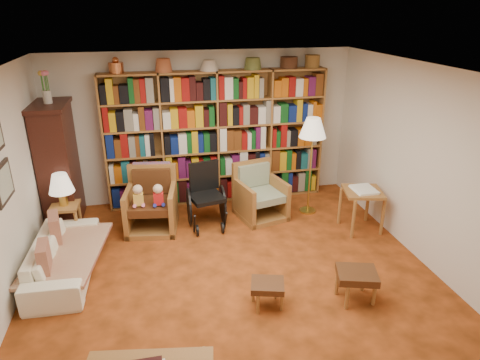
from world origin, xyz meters
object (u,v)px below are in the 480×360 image
object	(u,v)px
armchair_leather	(151,203)
wheelchair	(206,197)
side_table_lamp	(66,214)
footstool_b	(357,277)
floor_lamp	(313,132)
side_table_papers	(362,197)
armchair_sage	(259,196)
sofa	(64,256)
footstool_a	(268,287)

from	to	relation	value
armchair_leather	wheelchair	xyz separation A→B (m)	(0.82, -0.08, 0.06)
side_table_lamp	armchair_leather	distance (m)	1.21
armchair_leather	footstool_b	bearing A→B (deg)	-46.12
floor_lamp	side_table_papers	bearing A→B (deg)	-52.56
armchair_leather	wheelchair	distance (m)	0.83
armchair_sage	wheelchair	distance (m)	0.89
sofa	armchair_leather	world-z (taller)	armchair_leather
side_table_lamp	side_table_papers	bearing A→B (deg)	-8.69
wheelchair	floor_lamp	world-z (taller)	floor_lamp
armchair_leather	wheelchair	size ratio (longest dim) A/B	0.97
wheelchair	footstool_b	size ratio (longest dim) A/B	1.82
armchair_sage	side_table_papers	world-z (taller)	armchair_sage
sofa	side_table_lamp	distance (m)	0.96
armchair_sage	footstool_a	world-z (taller)	armchair_sage
armchair_sage	armchair_leather	bearing A→B (deg)	-179.04
floor_lamp	footstool_b	bearing A→B (deg)	-96.98
side_table_papers	footstool_b	xyz separation A→B (m)	(-0.83, -1.54, -0.22)
side_table_papers	footstool_b	distance (m)	1.77
footstool_b	floor_lamp	bearing A→B (deg)	83.02
armchair_sage	footstool_a	size ratio (longest dim) A/B	2.00
side_table_lamp	wheelchair	world-z (taller)	wheelchair
side_table_lamp	footstool_a	distance (m)	3.19
side_table_lamp	armchair_sage	xyz separation A→B (m)	(2.90, 0.15, -0.06)
floor_lamp	side_table_lamp	bearing A→B (deg)	-178.86
armchair_leather	sofa	bearing A→B (deg)	-135.89
armchair_leather	armchair_sage	size ratio (longest dim) A/B	1.07
armchair_sage	floor_lamp	size ratio (longest dim) A/B	0.55
footstool_b	footstool_a	bearing A→B (deg)	174.29
footstool_b	sofa	bearing A→B (deg)	159.45
footstool_a	footstool_b	size ratio (longest dim) A/B	0.82
side_table_lamp	armchair_leather	size ratio (longest dim) A/B	0.56
armchair_leather	footstool_a	xyz separation A→B (m)	(1.21, -2.21, -0.13)
wheelchair	side_table_papers	distance (m)	2.34
armchair_leather	footstool_b	distance (m)	3.21
armchair_sage	wheelchair	world-z (taller)	wheelchair
sofa	side_table_papers	xyz separation A→B (m)	(4.15, 0.30, 0.28)
sofa	footstool_a	distance (m)	2.58
side_table_papers	footstool_a	size ratio (longest dim) A/B	1.53
wheelchair	footstool_a	xyz separation A→B (m)	(0.39, -2.13, -0.19)
floor_lamp	armchair_sage	bearing A→B (deg)	174.76
armchair_sage	footstool_a	bearing A→B (deg)	-102.28
side_table_lamp	footstool_a	size ratio (longest dim) A/B	1.20
armchair_sage	sofa	bearing A→B (deg)	-158.63
armchair_leather	side_table_papers	distance (m)	3.15
footstool_b	wheelchair	bearing A→B (deg)	122.09
side_table_lamp	footstool_a	xyz separation A→B (m)	(2.41, -2.09, -0.13)
footstool_b	side_table_lamp	bearing A→B (deg)	147.35
floor_lamp	footstool_a	distance (m)	2.75
wheelchair	side_table_papers	size ratio (longest dim) A/B	1.45
armchair_sage	footstool_b	bearing A→B (deg)	-77.33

